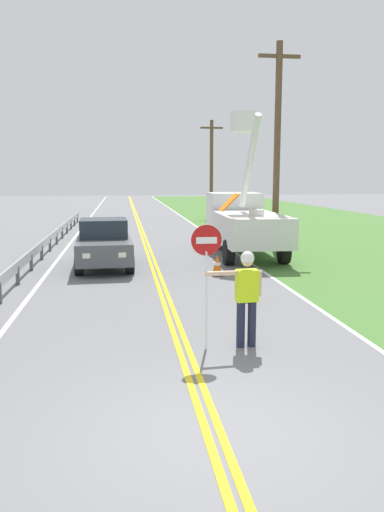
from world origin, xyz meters
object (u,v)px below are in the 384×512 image
object	(u,v)px
flagger_worker	(246,293)
utility_pole_mid	(211,166)
utility_bucket_truck	(242,220)
utility_pole_near	(277,144)
stop_sign_paddle	(206,259)
traffic_cone_mid	(217,265)
traffic_cone_lead	(249,287)
oncoming_sedan_nearest	(104,244)

from	to	relation	value
flagger_worker	utility_pole_mid	bearing A→B (deg)	81.22
utility_bucket_truck	utility_pole_near	xyz separation A→B (m)	(1.73, 1.09, 3.13)
stop_sign_paddle	utility_bucket_truck	world-z (taller)	utility_bucket_truck
utility_bucket_truck	traffic_cone_mid	distance (m)	4.91
stop_sign_paddle	utility_pole_mid	bearing A→B (deg)	79.87
traffic_cone_lead	utility_pole_mid	bearing A→B (deg)	82.06
flagger_worker	stop_sign_paddle	bearing A→B (deg)	-176.18
traffic_cone_lead	utility_pole_near	bearing A→B (deg)	69.11
traffic_cone_mid	utility_bucket_truck	bearing A→B (deg)	66.96
traffic_cone_lead	traffic_cone_mid	world-z (taller)	same
oncoming_sedan_nearest	traffic_cone_lead	xyz separation A→B (m)	(3.90, -5.38, -0.50)
utility_pole_near	traffic_cone_lead	bearing A→B (deg)	-110.89
flagger_worker	utility_bucket_truck	bearing A→B (deg)	76.93
utility_pole_near	traffic_cone_mid	size ratio (longest dim) A/B	12.48
utility_pole_mid	traffic_cone_mid	xyz separation A→B (m)	(-4.12, -24.63, -3.63)
flagger_worker	oncoming_sedan_nearest	distance (m)	9.37
oncoming_sedan_nearest	traffic_cone_mid	world-z (taller)	oncoming_sedan_nearest
flagger_worker	utility_bucket_truck	size ratio (longest dim) A/B	0.27
utility_pole_mid	oncoming_sedan_nearest	bearing A→B (deg)	-109.03
utility_bucket_truck	utility_pole_near	bearing A→B (deg)	32.25
utility_pole_near	traffic_cone_lead	size ratio (longest dim) A/B	12.48
flagger_worker	traffic_cone_lead	world-z (taller)	flagger_worker
utility_bucket_truck	oncoming_sedan_nearest	distance (m)	6.08
oncoming_sedan_nearest	utility_pole_mid	world-z (taller)	utility_pole_mid
utility_pole_near	utility_pole_mid	size ratio (longest dim) A/B	1.15
utility_pole_near	utility_pole_mid	distance (m)	19.15
utility_pole_near	traffic_cone_lead	xyz separation A→B (m)	(-3.39, -8.88, -4.22)
oncoming_sedan_nearest	utility_pole_mid	xyz separation A→B (m)	(7.80, 22.63, 3.13)
stop_sign_paddle	oncoming_sedan_nearest	xyz separation A→B (m)	(-2.16, 8.95, -0.88)
utility_bucket_truck	utility_pole_near	size ratio (longest dim) A/B	0.79
utility_pole_mid	flagger_worker	bearing A→B (deg)	-98.78
utility_bucket_truck	oncoming_sedan_nearest	world-z (taller)	utility_bucket_truck
utility_pole_mid	traffic_cone_lead	size ratio (longest dim) A/B	10.82
stop_sign_paddle	utility_pole_near	size ratio (longest dim) A/B	0.27
utility_pole_mid	traffic_cone_lead	distance (m)	28.51
flagger_worker	utility_pole_near	size ratio (longest dim) A/B	0.21
stop_sign_paddle	traffic_cone_mid	xyz separation A→B (m)	(1.52, 6.95, -1.37)
flagger_worker	utility_pole_mid	size ratio (longest dim) A/B	0.24
utility_pole_mid	traffic_cone_lead	bearing A→B (deg)	-97.94
stop_sign_paddle	utility_pole_mid	size ratio (longest dim) A/B	0.31
utility_bucket_truck	traffic_cone_mid	bearing A→B (deg)	-113.04
flagger_worker	stop_sign_paddle	size ratio (longest dim) A/B	0.78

